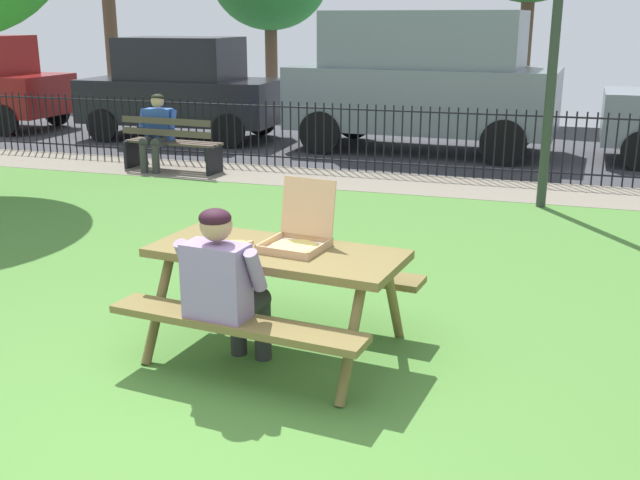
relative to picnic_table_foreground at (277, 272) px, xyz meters
The scene contains 12 objects.
ground 0.91m from the picnic_table_foreground, 98.56° to the left, with size 28.00×11.90×0.02m, color #4B7F34.
cobblestone_walkway 5.96m from the picnic_table_foreground, 90.98° to the left, with size 28.00×1.40×0.01m, color gray.
street_asphalt 9.81m from the picnic_table_foreground, 90.60° to the left, with size 28.00×6.33×0.01m, color #38383D.
picnic_table_foreground is the anchor object (origin of this frame).
pizza_box_open 0.31m from the picnic_table_foreground, 39.60° to the left, with size 0.47×0.52×0.46m.
pizza_slice_on_table 0.36m from the picnic_table_foreground, behind, with size 0.23×0.19×0.02m.
adult_at_table 0.52m from the picnic_table_foreground, 110.34° to the right, with size 0.63×0.62×1.19m.
iron_fence_streetside 6.63m from the picnic_table_foreground, 90.88° to the left, with size 19.08×0.03×1.06m.
park_bench_left 7.03m from the picnic_table_foreground, 124.52° to the left, with size 1.63×0.60×0.85m.
person_on_park_bench 7.19m from the picnic_table_foreground, 126.10° to the left, with size 0.62×0.61×1.19m.
parked_car_left 10.31m from the picnic_table_foreground, 121.23° to the left, with size 3.94×1.91×1.98m.
parked_car_center 8.86m from the picnic_table_foreground, 93.53° to the left, with size 4.79×2.27×2.46m.
Camera 1 is at (1.92, -3.44, 2.34)m, focal length 42.03 mm.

